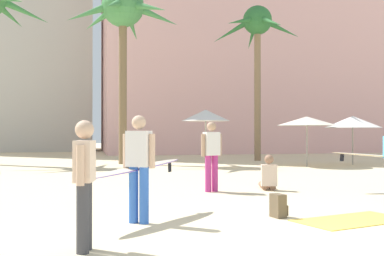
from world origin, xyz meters
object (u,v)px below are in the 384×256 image
palm_tree_center (123,15)px  person_mid_center (212,153)px  cafe_umbrella_3 (353,122)px  person_far_right (268,177)px  person_near_left (84,179)px  palm_tree_left (257,32)px  cafe_umbrella_2 (206,115)px  beach_towel (353,220)px  person_mid_right (138,166)px  cafe_umbrella_0 (307,121)px  backpack (279,206)px

palm_tree_center → person_mid_center: (1.38, -11.27, -6.12)m
cafe_umbrella_3 → person_far_right: size_ratio=2.53×
person_near_left → palm_tree_left: bearing=-105.0°
person_far_right → palm_tree_center: bearing=28.6°
cafe_umbrella_2 → person_far_right: (-0.38, -8.24, -1.92)m
beach_towel → cafe_umbrella_2: bearing=87.3°
person_mid_right → person_far_right: size_ratio=2.29×
beach_towel → person_near_left: (-4.52, -1.20, 0.91)m
cafe_umbrella_0 → cafe_umbrella_2: bearing=174.1°
cafe_umbrella_2 → person_near_left: cafe_umbrella_2 is taller
backpack → person_near_left: bearing=-162.3°
person_mid_right → person_near_left: size_ratio=1.40×
cafe_umbrella_3 → backpack: cafe_umbrella_3 is taller
palm_tree_left → person_mid_right: 18.87m
palm_tree_left → person_mid_center: (-5.76, -12.32, -5.81)m
person_far_right → person_mid_center: (-1.58, -0.11, 0.66)m
palm_tree_center → beach_towel: (2.72, -15.69, -7.10)m
cafe_umbrella_2 → person_mid_right: size_ratio=1.06×
cafe_umbrella_2 → beach_towel: cafe_umbrella_2 is taller
backpack → person_mid_right: size_ratio=0.18×
palm_tree_left → cafe_umbrella_3: (3.22, -3.98, -4.81)m
beach_towel → person_mid_center: bearing=106.9°
cafe_umbrella_2 → palm_tree_left: bearing=46.2°
palm_tree_left → person_mid_right: (-8.04, -16.04, -5.84)m
palm_tree_left → cafe_umbrella_3: size_ratio=3.16×
palm_tree_center → cafe_umbrella_2: size_ratio=3.44×
palm_tree_left → cafe_umbrella_2: size_ratio=3.30×
person_near_left → person_mid_center: person_mid_center is taller
cafe_umbrella_3 → person_near_left: (-12.15, -13.96, -1.07)m
beach_towel → person_mid_right: (-3.63, 0.70, 0.94)m
person_mid_right → person_mid_center: 4.37m
palm_tree_left → beach_towel: bearing=-104.8°
cafe_umbrella_0 → person_far_right: 9.34m
person_mid_center → palm_tree_left: bearing=-42.4°
cafe_umbrella_3 → person_near_left: bearing=-131.0°
palm_tree_left → person_mid_right: palm_tree_left is taller
cafe_umbrella_0 → cafe_umbrella_2: size_ratio=1.06×
cafe_umbrella_3 → palm_tree_center: bearing=164.2°
person_far_right → beach_towel: bearing=-169.2°
palm_tree_center → cafe_umbrella_0: size_ratio=3.23×
backpack → person_far_right: (1.36, 3.97, 0.12)m
cafe_umbrella_3 → person_near_left: cafe_umbrella_3 is taller
person_mid_center → palm_tree_center: bearing=-10.4°
palm_tree_center → person_mid_center: bearing=-83.0°
person_mid_right → beach_towel: bearing=114.2°
cafe_umbrella_0 → cafe_umbrella_3: 2.55m
cafe_umbrella_3 → person_mid_center: size_ratio=1.46×
cafe_umbrella_3 → person_mid_right: (-11.26, -12.06, -1.04)m
beach_towel → person_mid_center: size_ratio=1.12×
palm_tree_center → person_far_right: palm_tree_center is taller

